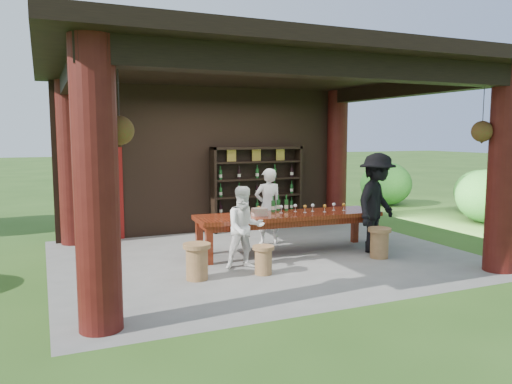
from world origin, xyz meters
name	(u,v)px	position (x,y,z in m)	size (l,w,h in m)	color
ground	(265,256)	(0.00, 0.00, 0.00)	(90.00, 90.00, 0.00)	#2D5119
pavilion	(255,140)	(-0.01, 0.43, 2.13)	(7.50, 6.00, 3.60)	slate
wine_shelf	(257,188)	(0.92, 2.45, 0.98)	(2.21, 0.34, 1.95)	black
tasting_table	(289,219)	(0.55, 0.11, 0.64)	(3.59, 1.12, 0.75)	#541B0C
stool_near_left	(263,259)	(-0.50, -1.06, 0.24)	(0.35, 0.35, 0.46)	brown
stool_near_right	(379,242)	(1.87, -0.92, 0.29)	(0.42, 0.42, 0.55)	brown
stool_far_left	(197,260)	(-1.56, -0.92, 0.30)	(0.43, 0.43, 0.56)	brown
host	(268,206)	(0.49, 0.93, 0.78)	(0.57, 0.37, 1.55)	white
guest_woman	(245,228)	(-0.64, -0.62, 0.69)	(0.67, 0.52, 1.38)	white
guest_man	(377,203)	(2.08, -0.53, 0.94)	(1.22, 0.70, 1.89)	black
table_bottles	(279,203)	(0.50, 0.42, 0.90)	(0.39, 0.17, 0.31)	#194C1E
table_glasses	(307,208)	(0.96, 0.13, 0.82)	(1.75, 0.37, 0.15)	silver
napkin_basket	(259,212)	(-0.07, 0.08, 0.82)	(0.26, 0.18, 0.14)	#BF6672
shrubs	(363,213)	(2.65, 0.68, 0.55)	(15.43, 9.75, 1.36)	#194C14
trees	(378,83)	(3.28, 1.14, 3.37)	(21.69, 11.19, 4.80)	#3F2819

